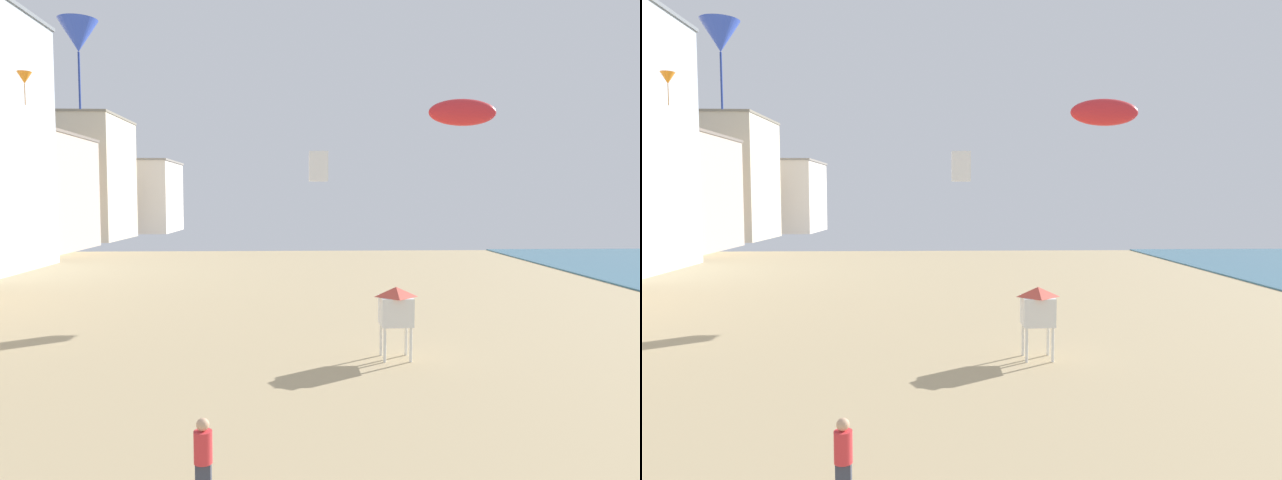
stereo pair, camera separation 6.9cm
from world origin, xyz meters
The scene contains 9 objects.
boardwalk_hotel_far centered at (-24.40, 60.72, 6.23)m, with size 11.06×15.83×12.45m.
boardwalk_hotel_distant centered at (-24.40, 79.08, 8.32)m, with size 10.68×14.31×16.63m.
boardwalk_hotel_furthest centered at (-24.40, 97.33, 5.91)m, with size 17.51×14.88×11.81m.
kite_flyer centered at (2.46, 7.21, 0.92)m, with size 0.34×0.34×1.64m.
lifeguard_stand centered at (7.68, 17.00, 1.84)m, with size 1.10×1.10×2.55m.
kite_white_box centered at (5.42, 28.23, 7.32)m, with size 0.99×0.99×1.56m.
kite_orange_delta centered at (-13.10, 36.00, 13.32)m, with size 0.93×0.93×2.12m.
kite_blue_delta centered at (-2.64, 15.96, 10.73)m, with size 1.22×1.22×2.78m.
kite_red_parafoil centered at (9.58, 15.78, 8.40)m, with size 2.21×0.62×0.86m.
Camera 1 is at (4.14, -3.44, 5.64)m, focal length 33.40 mm.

